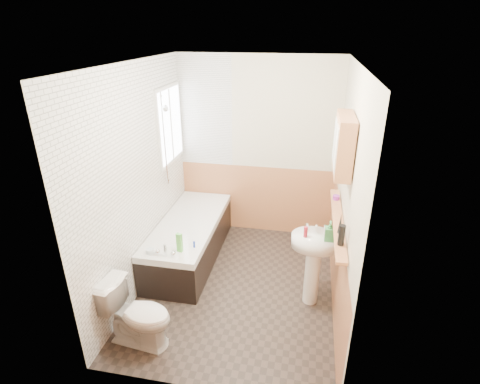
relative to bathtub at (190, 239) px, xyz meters
name	(u,v)px	position (x,y,z in m)	size (l,w,h in m)	color
floor	(238,286)	(0.73, -0.48, -0.28)	(2.80, 2.80, 0.00)	#2A221E
ceiling	(237,63)	(0.73, -0.48, 2.22)	(2.80, 2.80, 0.00)	white
wall_back	(257,149)	(0.73, 0.93, 0.97)	(2.20, 0.02, 2.50)	beige
wall_front	(198,267)	(0.73, -1.89, 0.97)	(2.20, 0.02, 2.50)	beige
wall_left	(138,181)	(-0.38, -0.48, 0.97)	(0.02, 2.80, 2.50)	beige
wall_right	(347,197)	(1.84, -0.48, 0.97)	(0.02, 2.80, 2.50)	beige
wainscot_right	(336,260)	(1.82, -0.48, 0.22)	(0.01, 2.80, 1.00)	#C68051
wainscot_front	(203,344)	(0.73, -1.87, 0.22)	(2.20, 0.01, 1.00)	#C68051
wainscot_back	(256,199)	(0.73, 0.91, 0.22)	(2.20, 0.01, 1.00)	#C68051
tile_cladding_left	(140,182)	(-0.36, -0.48, 0.97)	(0.01, 2.80, 2.50)	white
tile_return_back	(205,111)	(0.01, 0.91, 1.47)	(0.75, 0.01, 1.50)	white
window	(170,125)	(-0.33, 0.47, 1.37)	(0.03, 0.79, 0.99)	white
bathtub	(190,239)	(0.00, 0.00, 0.00)	(0.70, 1.79, 0.68)	black
shower_riser	(164,132)	(-0.31, 0.20, 1.35)	(0.10, 0.08, 1.16)	silver
toilet	(138,314)	(-0.03, -1.48, 0.05)	(0.37, 0.67, 0.65)	white
sink	(314,255)	(1.57, -0.58, 0.32)	(0.49, 0.40, 0.95)	white
pine_shelf	(338,221)	(1.77, -0.60, 0.76)	(0.10, 1.50, 0.03)	#C68051
medicine_cabinet	(343,145)	(1.74, -0.57, 1.54)	(0.15, 0.60, 0.54)	#C68051
foam_can	(342,235)	(1.77, -1.07, 0.87)	(0.06, 0.06, 0.19)	black
green_bottle	(340,223)	(1.77, -0.86, 0.88)	(0.04, 0.04, 0.20)	black
black_jar	(336,197)	(1.77, -0.12, 0.80)	(0.07, 0.07, 0.05)	purple
soap_bottle	(329,236)	(1.70, -0.64, 0.61)	(0.09, 0.21, 0.10)	#388447
clear_bottle	(306,232)	(1.47, -0.62, 0.62)	(0.04, 0.04, 0.11)	maroon
blue_gel	(179,243)	(0.12, -0.68, 0.37)	(0.06, 0.04, 0.22)	#59C647
cream_jar	(150,251)	(-0.18, -0.78, 0.28)	(0.09, 0.09, 0.06)	silver
orange_bottle	(194,244)	(0.25, -0.57, 0.29)	(0.02, 0.02, 0.07)	#19339E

